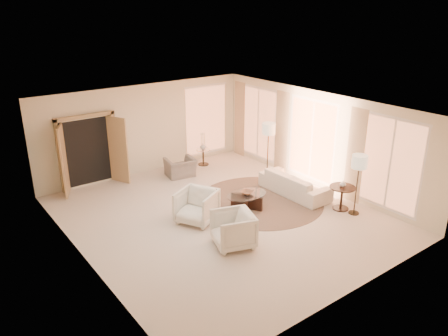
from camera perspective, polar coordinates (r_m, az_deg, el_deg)
room at (r=10.67m, az=-0.43°, el=0.43°), size 7.04×8.04×2.83m
windows_right at (r=12.99m, az=11.67°, el=3.52°), size 0.10×6.40×2.40m
window_back_corner at (r=15.04m, az=-2.32°, el=6.28°), size 1.70×0.10×2.40m
curtains_right at (r=13.55m, az=8.70°, el=4.21°), size 0.06×5.20×2.60m
french_doors at (r=13.18m, az=-17.17°, el=1.96°), size 1.95×0.66×2.16m
area_rug at (r=12.10m, az=4.74°, el=-4.24°), size 4.59×4.59×0.01m
sofa at (r=12.52m, az=9.20°, el=-2.04°), size 0.86×2.15×0.63m
armchair_left at (r=10.79m, az=-3.60°, el=-4.81°), size 1.14×1.17×0.91m
armchair_right at (r=9.76m, az=1.19°, el=-7.83°), size 1.03×1.06×0.88m
accent_chair at (r=13.68m, az=-5.72°, el=0.45°), size 0.96×0.71×0.77m
coffee_table at (r=11.51m, az=2.97°, el=-4.12°), size 1.26×1.26×0.43m
end_table at (r=11.83m, az=15.14°, el=-3.27°), size 0.67×0.67×0.63m
side_table at (r=14.61m, az=-2.73°, el=1.66°), size 0.47×0.47×0.54m
floor_lamp_near at (r=13.45m, az=5.84°, el=4.82°), size 0.41×0.41×1.69m
floor_lamp_far at (r=11.33m, az=17.26°, el=0.46°), size 0.39×0.39×1.59m
bowl at (r=11.43m, az=2.99°, el=-3.22°), size 0.39×0.39×0.08m
end_vase at (r=11.72m, az=15.27°, el=-2.02°), size 0.21×0.21×0.17m
side_vase at (r=14.51m, az=-2.75°, el=2.87°), size 0.29×0.29×0.23m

